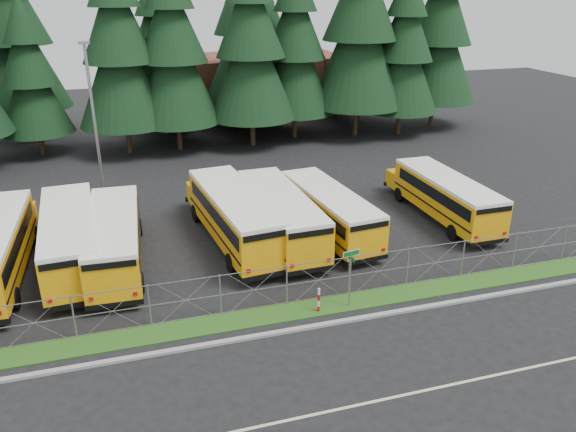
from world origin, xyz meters
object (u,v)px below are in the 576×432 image
object	(u,v)px
bus_2	(115,240)
bus_east	(443,197)
bus_1	(70,239)
street_sign	(351,267)
bus_6	(326,212)
striped_bollard	(319,300)
bus_4	(233,217)
bus_5	(279,216)
light_standard	(94,116)

from	to	relation	value
bus_2	bus_east	xyz separation A→B (m)	(19.25, 0.64, -0.04)
bus_1	street_sign	distance (m)	14.38
bus_6	striped_bollard	size ratio (longest dim) A/B	8.64
bus_1	bus_east	size ratio (longest dim) A/B	1.07
bus_4	street_sign	distance (m)	8.91
bus_6	street_sign	bearing A→B (deg)	-108.74
bus_4	bus_5	bearing A→B (deg)	-13.58
striped_bollard	bus_6	bearing A→B (deg)	67.52
bus_2	street_sign	world-z (taller)	bus_2
bus_2	bus_5	size ratio (longest dim) A/B	0.98
striped_bollard	bus_1	bearing A→B (deg)	143.32
bus_1	bus_4	bearing A→B (deg)	-1.64
bus_4	bus_1	bearing A→B (deg)	175.84
bus_6	bus_east	world-z (taller)	bus_east
bus_east	striped_bollard	world-z (taller)	bus_east
bus_6	street_sign	distance (m)	8.05
bus_1	light_standard	xyz separation A→B (m)	(1.46, 10.22, 4.03)
bus_2	striped_bollard	xyz separation A→B (m)	(8.41, -7.25, -0.81)
bus_2	street_sign	xyz separation A→B (m)	(9.87, -7.23, 0.62)
bus_5	striped_bollard	xyz separation A→B (m)	(-0.40, -7.85, -0.84)
street_sign	striped_bollard	bearing A→B (deg)	-179.19
bus_4	bus_east	distance (m)	12.94
bus_east	bus_4	bearing A→B (deg)	178.13
bus_4	bus_6	distance (m)	5.36
striped_bollard	light_standard	distance (m)	20.85
bus_5	striped_bollard	size ratio (longest dim) A/B	9.17
bus_5	bus_6	size ratio (longest dim) A/B	1.06
bus_east	light_standard	distance (m)	22.79
bus_5	striped_bollard	distance (m)	7.91
bus_1	street_sign	world-z (taller)	bus_1
bus_1	light_standard	bearing A→B (deg)	78.21
bus_1	bus_4	distance (m)	8.48
bus_2	light_standard	distance (m)	11.62
bus_1	bus_2	distance (m)	2.26
bus_4	bus_5	distance (m)	2.52
bus_1	striped_bollard	distance (m)	13.21
bus_east	bus_5	bearing A→B (deg)	179.61
bus_5	striped_bollard	bearing A→B (deg)	-94.96
bus_2	bus_4	distance (m)	6.38
bus_2	striped_bollard	distance (m)	11.13
street_sign	bus_4	bearing A→B (deg)	113.57
bus_6	bus_east	distance (m)	7.60
bus_6	striped_bollard	distance (m)	8.52
bus_east	bus_1	bearing A→B (deg)	179.43
bus_4	striped_bollard	size ratio (longest dim) A/B	9.70
bus_5	street_sign	size ratio (longest dim) A/B	3.92
bus_1	bus_4	size ratio (longest dim) A/B	0.96
bus_1	street_sign	size ratio (longest dim) A/B	3.98
bus_5	bus_6	bearing A→B (deg)	-2.36
bus_4	bus_east	bearing A→B (deg)	-7.43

